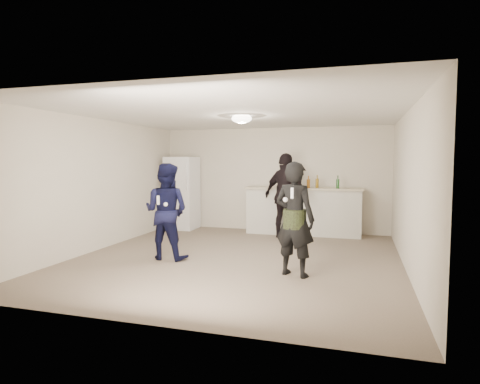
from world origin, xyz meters
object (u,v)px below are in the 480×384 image
(shaker, at_px, (283,184))
(man, at_px, (166,211))
(spectator, at_px, (286,196))
(counter, at_px, (303,212))
(fridge, at_px, (182,193))
(woman, at_px, (295,219))

(shaker, height_order, man, man)
(shaker, bearing_deg, spectator, -72.71)
(counter, height_order, spectator, spectator)
(spectator, bearing_deg, fridge, 15.51)
(shaker, xyz_separation_m, spectator, (0.14, -0.47, -0.24))
(man, xyz_separation_m, woman, (2.29, -0.41, 0.02))
(woman, relative_size, spectator, 0.90)
(counter, height_order, fridge, fridge)
(fridge, xyz_separation_m, spectator, (2.71, -0.50, 0.04))
(shaker, bearing_deg, fridge, 179.20)
(shaker, height_order, woman, woman)
(fridge, relative_size, shaker, 10.59)
(fridge, height_order, spectator, spectator)
(counter, relative_size, woman, 1.54)
(shaker, relative_size, man, 0.10)
(shaker, height_order, spectator, spectator)
(counter, xyz_separation_m, fridge, (-3.03, -0.07, 0.38))
(shaker, distance_m, woman, 3.44)
(man, distance_m, spectator, 2.96)
(fridge, relative_size, woman, 1.06)
(counter, bearing_deg, fridge, -178.68)
(counter, xyz_separation_m, man, (-1.97, -3.03, 0.31))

